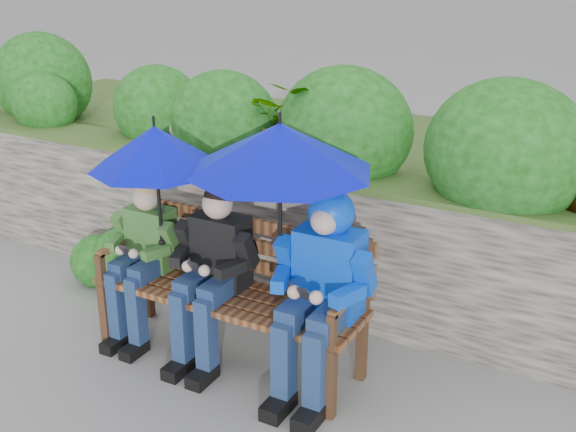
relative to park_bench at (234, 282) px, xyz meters
The scene contains 8 objects.
ground 0.60m from the park_bench, 14.19° to the left, with size 60.00×60.00×0.00m, color gray.
garden_backdrop 1.69m from the park_bench, 83.39° to the left, with size 8.00×2.86×1.79m.
park_bench is the anchor object (origin of this frame).
boy_left 0.66m from the park_bench, behind, with size 0.46×0.53×1.07m.
boy_middle 0.17m from the park_bench, 140.05° to the right, with size 0.51×0.59×1.14m.
boy_right 0.67m from the park_bench, ahead, with size 0.56×0.68×1.22m.
umbrella_left 0.95m from the park_bench, behind, with size 0.82×0.82×0.83m.
umbrella_right 0.99m from the park_bench, ahead, with size 1.06×1.06×0.93m.
Camera 1 is at (1.93, -3.42, 2.51)m, focal length 45.00 mm.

